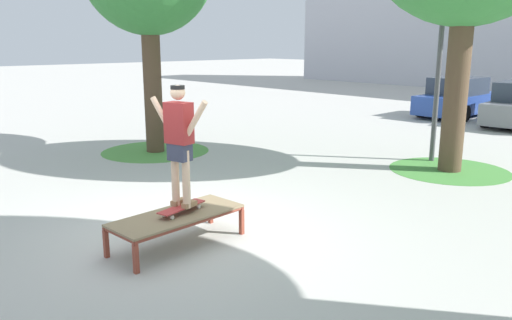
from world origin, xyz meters
The scene contains 7 objects.
ground_plane centered at (0.00, 0.00, 0.00)m, with size 120.00×120.00×0.00m, color #B7B5AD.
skate_box centered at (0.34, -0.30, 0.41)m, with size 0.88×1.94×0.46m.
skateboard centered at (0.34, -0.22, 0.54)m, with size 0.38×0.82×0.09m.
skater centered at (0.34, -0.22, 1.53)m, with size 0.99×0.36×1.69m.
grass_patch_near_left centered at (-5.38, 2.87, 0.00)m, with size 2.79×2.79×0.01m, color #519342.
grass_patch_mid_back centered at (0.86, 6.61, 0.00)m, with size 2.61×2.61×0.01m, color #47893D.
car_blue centered at (-3.13, 15.03, 0.69)m, with size 1.97×4.23×1.50m.
Camera 1 is at (6.06, -4.07, 2.80)m, focal length 35.73 mm.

